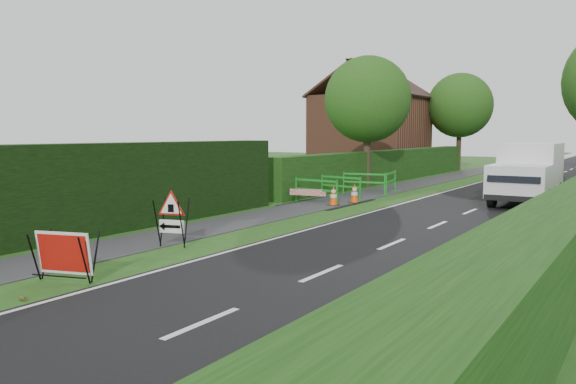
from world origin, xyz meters
The scene contains 22 objects.
ground centered at (0.00, 0.00, 0.00)m, with size 120.00×120.00×0.00m, color #264D16.
road_surface centered at (2.50, 35.00, 0.00)m, with size 6.00×90.00×0.02m, color black.
footpath centered at (-3.00, 35.00, 0.01)m, with size 2.00×90.00×0.02m, color #2D2D30.
hedge_west_near centered at (-5.00, 0.00, 0.00)m, with size 1.10×18.00×2.50m, color black.
hedge_west_far centered at (-5.00, 22.00, 0.00)m, with size 1.00×24.00×1.80m, color #14380F.
house_west centered at (-10.00, 30.00, 2.90)m, with size 7.50×7.40×7.88m.
tree_nw centered at (-4.60, 18.00, 4.48)m, with size 4.40×4.40×6.70m.
tree_fw centered at (-4.60, 34.00, 4.83)m, with size 4.80×4.80×7.24m.
red_rect_sign centered at (-1.19, -2.19, 0.55)m, with size 1.26×0.98×0.95m.
triangle_sign centered at (-1.84, 1.19, 0.82)m, with size 1.02×1.02×1.18m.
works_van centered at (3.72, 15.03, 1.26)m, with size 2.15×5.26×2.38m.
traffic_cone_0 centered at (4.69, 11.15, 0.39)m, with size 0.38×0.38×0.79m.
traffic_cone_1 centered at (4.67, 13.44, 0.39)m, with size 0.38×0.38×0.79m.
traffic_cone_3 centered at (-2.36, 10.36, 0.39)m, with size 0.38×0.38×0.79m.
traffic_cone_4 centered at (-2.06, 11.53, 0.39)m, with size 0.38×0.38×0.79m.
ped_barrier_0 centered at (-3.24, 10.52, 0.63)m, with size 2.09×0.57×1.00m.
ped_barrier_1 centered at (-3.17, 12.45, 0.63)m, with size 2.09×0.66×1.00m.
ped_barrier_2 centered at (-3.15, 14.75, 0.63)m, with size 2.09×0.70×1.00m.
ped_barrier_3 centered at (-2.35, 15.80, 0.63)m, with size 0.68×2.09×1.00m.
redwhite_plank centered at (-3.52, 10.35, 0.00)m, with size 1.50×0.04×0.25m, color red.
litter_can centered at (-0.77, -3.27, 0.00)m, with size 0.07×0.07×0.12m, color #BF7F4C.
hatchback_car centered at (2.52, 27.09, 0.67)m, with size 1.59×3.96×1.35m, color silver.
Camera 1 is at (7.90, -8.44, 2.77)m, focal length 35.00 mm.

